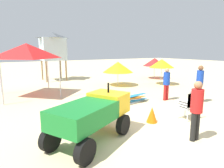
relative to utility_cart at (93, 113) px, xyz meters
The scene contains 13 objects.
ground 2.14m from the utility_cart, 15.12° to the right, with size 80.00×80.00×0.00m, color beige.
utility_cart is the anchor object (origin of this frame).
stacked_plastic_chairs 3.61m from the utility_cart, ahead, with size 0.48×0.48×1.11m.
surfboard_pile 3.82m from the utility_cart, 39.07° to the left, with size 2.52×0.75×0.40m.
lifeguard_near_left 2.83m from the utility_cart, 32.05° to the right, with size 0.32×0.32×1.67m.
lifeguard_near_right 5.36m from the utility_cart, 21.67° to the left, with size 0.32×0.32×1.62m.
lifeguard_far_right 6.03m from the utility_cart, ahead, with size 0.32×0.32×1.78m.
popup_canopy 6.82m from the utility_cart, 95.97° to the left, with size 2.70×2.70×2.84m.
lifeguard_tower 11.72m from the utility_cart, 80.43° to the left, with size 1.98×1.98×3.89m.
beach_umbrella_left 12.40m from the utility_cart, 38.68° to the left, with size 1.96×1.96×1.79m.
beach_umbrella_mid 8.41m from the utility_cart, 52.22° to the left, with size 2.11×2.11×1.67m.
beach_umbrella_far 9.62m from the utility_cart, 33.45° to the left, with size 1.74×1.74×1.84m.
traffic_cone_near 2.38m from the utility_cart, ahead, with size 0.38×0.38×0.55m, color orange.
Camera 1 is at (-4.09, -4.05, 2.49)m, focal length 30.63 mm.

